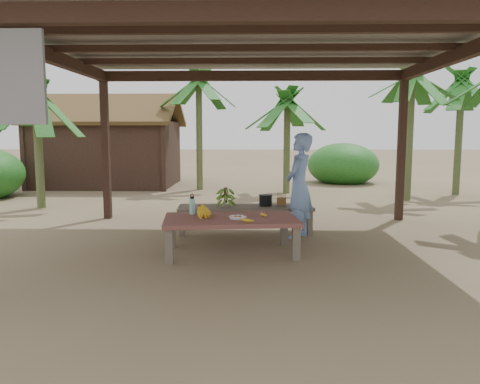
{
  "coord_description": "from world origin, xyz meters",
  "views": [
    {
      "loc": [
        0.01,
        -6.58,
        1.65
      ],
      "look_at": [
        -0.17,
        0.11,
        0.8
      ],
      "focal_mm": 35.0,
      "sensor_mm": 36.0,
      "label": 1
    }
  ],
  "objects_px": {
    "bench": "(245,209)",
    "water_flask": "(192,206)",
    "ripe_banana_bunch": "(199,211)",
    "cooking_pot": "(266,201)",
    "plate": "(238,217)",
    "woman": "(299,186)",
    "work_table": "(231,222)"
  },
  "relations": [
    {
      "from": "plate",
      "to": "cooking_pot",
      "type": "distance_m",
      "value": 1.5
    },
    {
      "from": "bench",
      "to": "ripe_banana_bunch",
      "type": "distance_m",
      "value": 1.44
    },
    {
      "from": "woman",
      "to": "water_flask",
      "type": "bearing_deg",
      "value": -39.2
    },
    {
      "from": "work_table",
      "to": "water_flask",
      "type": "height_order",
      "value": "water_flask"
    },
    {
      "from": "work_table",
      "to": "water_flask",
      "type": "relative_size",
      "value": 6.51
    },
    {
      "from": "bench",
      "to": "water_flask",
      "type": "relative_size",
      "value": 7.62
    },
    {
      "from": "plate",
      "to": "woman",
      "type": "height_order",
      "value": "woman"
    },
    {
      "from": "bench",
      "to": "ripe_banana_bunch",
      "type": "relative_size",
      "value": 7.55
    },
    {
      "from": "work_table",
      "to": "plate",
      "type": "xyz_separation_m",
      "value": [
        0.1,
        -0.09,
        0.08
      ]
    },
    {
      "from": "bench",
      "to": "plate",
      "type": "distance_m",
      "value": 1.41
    },
    {
      "from": "work_table",
      "to": "water_flask",
      "type": "distance_m",
      "value": 0.64
    },
    {
      "from": "ripe_banana_bunch",
      "to": "woman",
      "type": "distance_m",
      "value": 1.78
    },
    {
      "from": "plate",
      "to": "water_flask",
      "type": "bearing_deg",
      "value": 152.69
    },
    {
      "from": "work_table",
      "to": "ripe_banana_bunch",
      "type": "height_order",
      "value": "ripe_banana_bunch"
    },
    {
      "from": "ripe_banana_bunch",
      "to": "cooking_pot",
      "type": "relative_size",
      "value": 1.41
    },
    {
      "from": "ripe_banana_bunch",
      "to": "bench",
      "type": "bearing_deg",
      "value": 64.72
    },
    {
      "from": "ripe_banana_bunch",
      "to": "plate",
      "type": "height_order",
      "value": "ripe_banana_bunch"
    },
    {
      "from": "plate",
      "to": "woman",
      "type": "bearing_deg",
      "value": 49.9
    },
    {
      "from": "bench",
      "to": "cooking_pot",
      "type": "height_order",
      "value": "cooking_pot"
    },
    {
      "from": "water_flask",
      "to": "woman",
      "type": "distance_m",
      "value": 1.77
    },
    {
      "from": "water_flask",
      "to": "woman",
      "type": "height_order",
      "value": "woman"
    },
    {
      "from": "bench",
      "to": "ripe_banana_bunch",
      "type": "bearing_deg",
      "value": -118.89
    },
    {
      "from": "ripe_banana_bunch",
      "to": "woman",
      "type": "relative_size",
      "value": 0.18
    },
    {
      "from": "work_table",
      "to": "woman",
      "type": "distance_m",
      "value": 1.49
    },
    {
      "from": "work_table",
      "to": "ripe_banana_bunch",
      "type": "xyz_separation_m",
      "value": [
        -0.43,
        0.02,
        0.15
      ]
    },
    {
      "from": "bench",
      "to": "woman",
      "type": "distance_m",
      "value": 1.0
    },
    {
      "from": "bench",
      "to": "water_flask",
      "type": "bearing_deg",
      "value": -128.48
    },
    {
      "from": "plate",
      "to": "woman",
      "type": "xyz_separation_m",
      "value": [
        0.93,
        1.1,
        0.31
      ]
    },
    {
      "from": "ripe_banana_bunch",
      "to": "cooking_pot",
      "type": "bearing_deg",
      "value": 54.81
    },
    {
      "from": "bench",
      "to": "ripe_banana_bunch",
      "type": "xyz_separation_m",
      "value": [
        -0.61,
        -1.29,
        0.2
      ]
    },
    {
      "from": "ripe_banana_bunch",
      "to": "cooking_pot",
      "type": "height_order",
      "value": "ripe_banana_bunch"
    },
    {
      "from": "ripe_banana_bunch",
      "to": "cooking_pot",
      "type": "distance_m",
      "value": 1.64
    }
  ]
}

